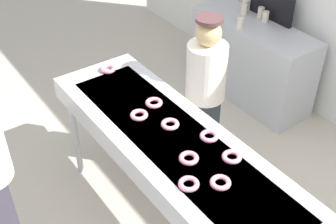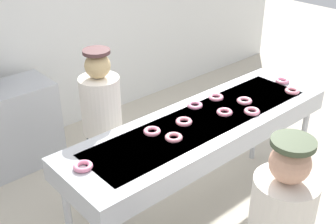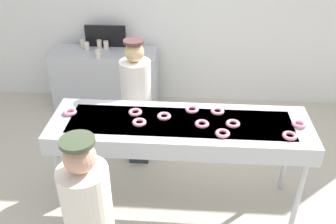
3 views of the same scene
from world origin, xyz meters
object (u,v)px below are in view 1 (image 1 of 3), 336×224
at_px(worker_baker, 205,90).
at_px(paper_cup_1, 266,16).
at_px(strawberry_donut_9, 108,69).
at_px(paper_cup_2, 245,5).
at_px(strawberry_donut_2, 220,183).
at_px(prep_counter, 251,61).
at_px(strawberry_donut_1, 139,115).
at_px(menu_display, 272,5).
at_px(strawberry_donut_0, 154,103).
at_px(paper_cup_3, 244,10).
at_px(strawberry_donut_10, 209,136).
at_px(strawberry_donut_4, 189,158).
at_px(strawberry_donut_5, 232,157).
at_px(strawberry_donut_8, 170,124).
at_px(strawberry_donut_6, 189,184).
at_px(paper_cup_4, 240,23).
at_px(fryer_conveyor, 176,151).
at_px(paper_cup_0, 261,12).

bearing_deg(worker_baker, paper_cup_1, -71.10).
distance_m(strawberry_donut_9, paper_cup_2, 2.10).
bearing_deg(strawberry_donut_2, prep_counter, 130.41).
distance_m(strawberry_donut_1, menu_display, 2.39).
xyz_separation_m(worker_baker, paper_cup_2, (-1.00, 1.41, 0.08)).
height_order(strawberry_donut_0, strawberry_donut_1, same).
bearing_deg(paper_cup_3, strawberry_donut_10, -49.44).
distance_m(strawberry_donut_4, paper_cup_3, 2.65).
xyz_separation_m(strawberry_donut_5, paper_cup_2, (-1.89, 1.93, -0.08)).
xyz_separation_m(strawberry_donut_2, strawberry_donut_8, (-0.66, 0.09, 0.00)).
bearing_deg(strawberry_donut_1, prep_counter, 111.69).
relative_size(strawberry_donut_2, paper_cup_2, 1.16).
xyz_separation_m(strawberry_donut_0, strawberry_donut_8, (0.29, -0.05, 0.00)).
distance_m(strawberry_donut_6, strawberry_donut_8, 0.61).
distance_m(strawberry_donut_2, menu_display, 2.78).
bearing_deg(paper_cup_4, strawberry_donut_0, -64.95).
bearing_deg(worker_baker, paper_cup_4, -62.80).
distance_m(worker_baker, paper_cup_3, 1.61).
distance_m(strawberry_donut_0, paper_cup_4, 1.81).
bearing_deg(paper_cup_4, strawberry_donut_10, -49.34).
bearing_deg(strawberry_donut_8, fryer_conveyor, -21.04).
bearing_deg(strawberry_donut_0, strawberry_donut_8, -10.52).
distance_m(strawberry_donut_6, menu_display, 2.86).
bearing_deg(strawberry_donut_0, paper_cup_0, 112.45).
height_order(strawberry_donut_8, menu_display, menu_display).
relative_size(strawberry_donut_1, menu_display, 0.22).
relative_size(strawberry_donut_0, menu_display, 0.22).
bearing_deg(fryer_conveyor, paper_cup_4, 124.76).
height_order(strawberry_donut_2, strawberry_donut_8, same).
height_order(strawberry_donut_0, paper_cup_3, strawberry_donut_0).
height_order(strawberry_donut_6, paper_cup_2, strawberry_donut_6).
relative_size(strawberry_donut_1, strawberry_donut_8, 1.00).
xyz_separation_m(strawberry_donut_8, strawberry_donut_10, (0.27, 0.15, 0.00)).
distance_m(paper_cup_0, paper_cup_2, 0.25).
distance_m(strawberry_donut_0, strawberry_donut_8, 0.30).
bearing_deg(strawberry_donut_6, paper_cup_3, 129.64).
xyz_separation_m(strawberry_donut_0, worker_baker, (-0.08, 0.59, -0.16)).
relative_size(strawberry_donut_2, paper_cup_1, 1.16).
distance_m(strawberry_donut_1, paper_cup_3, 2.34).
height_order(strawberry_donut_1, strawberry_donut_4, same).
xyz_separation_m(fryer_conveyor, strawberry_donut_1, (-0.39, -0.06, 0.11)).
height_order(strawberry_donut_5, paper_cup_4, strawberry_donut_5).
distance_m(fryer_conveyor, strawberry_donut_0, 0.48).
height_order(strawberry_donut_0, strawberry_donut_10, same).
bearing_deg(strawberry_donut_1, strawberry_donut_10, 28.62).
distance_m(strawberry_donut_2, strawberry_donut_5, 0.26).
height_order(strawberry_donut_2, prep_counter, strawberry_donut_2).
bearing_deg(strawberry_donut_9, strawberry_donut_10, 6.39).
height_order(strawberry_donut_8, paper_cup_0, strawberry_donut_8).
bearing_deg(paper_cup_1, worker_baker, -65.02).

